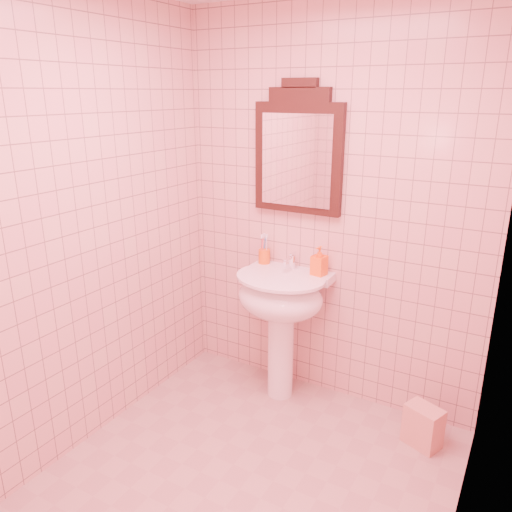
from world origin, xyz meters
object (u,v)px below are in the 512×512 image
Objects in this scene: pedestal_sink at (281,305)px; toothbrush_cup at (264,256)px; soap_dispenser at (319,261)px; towel at (423,426)px; mirror at (298,153)px.

toothbrush_cup is (-0.21, 0.16, 0.25)m from pedestal_sink.
soap_dispenser is 0.76× the size of towel.
toothbrush_cup is 1.42m from towel.
pedestal_sink is 1.10m from towel.
mirror is at bearing 171.24° from soap_dispenser.
pedestal_sink is at bearing 177.56° from towel.
soap_dispenser reaches higher than toothbrush_cup.
mirror is at bearing 165.81° from towel.
towel is at bearing -3.60° from soap_dispenser.
mirror reaches higher than pedestal_sink.
towel is at bearing -14.19° from mirror.
toothbrush_cup reaches higher than towel.
pedestal_sink is 4.61× the size of soap_dispenser.
pedestal_sink is at bearing -37.25° from toothbrush_cup.
pedestal_sink is at bearing -135.75° from soap_dispenser.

